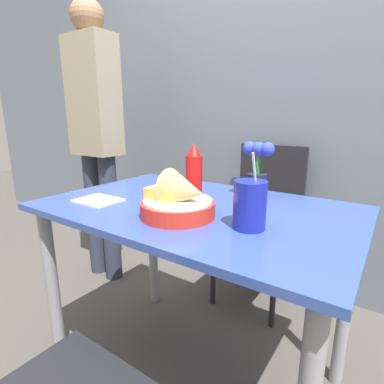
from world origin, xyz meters
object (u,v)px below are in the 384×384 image
(person_standing, at_px, (96,128))
(chair_far_window, at_px, (264,211))
(food_basket, at_px, (180,201))
(flower_vase, at_px, (257,170))
(drink_cup, at_px, (250,207))
(ketchup_bottle, at_px, (194,173))

(person_standing, bearing_deg, chair_far_window, 22.68)
(food_basket, bearing_deg, person_standing, 154.32)
(flower_vase, bearing_deg, drink_cup, -70.41)
(chair_far_window, height_order, food_basket, food_basket)
(flower_vase, xyz_separation_m, person_standing, (-1.14, 0.13, 0.13))
(drink_cup, xyz_separation_m, flower_vase, (-0.12, 0.33, 0.05))
(chair_far_window, relative_size, flower_vase, 4.11)
(food_basket, xyz_separation_m, person_standing, (-1.03, 0.50, 0.19))
(flower_vase, bearing_deg, food_basket, -106.67)
(chair_far_window, relative_size, food_basket, 3.77)
(food_basket, xyz_separation_m, flower_vase, (0.11, 0.36, 0.06))
(chair_far_window, height_order, drink_cup, drink_cup)
(chair_far_window, distance_m, person_standing, 1.16)
(person_standing, bearing_deg, ketchup_bottle, -17.30)
(ketchup_bottle, bearing_deg, person_standing, 162.70)
(drink_cup, bearing_deg, ketchup_bottle, 151.61)
(chair_far_window, xyz_separation_m, drink_cup, (0.28, -0.87, 0.29))
(chair_far_window, height_order, person_standing, person_standing)
(food_basket, bearing_deg, chair_far_window, 93.33)
(food_basket, relative_size, flower_vase, 1.09)
(drink_cup, bearing_deg, chair_far_window, 107.80)
(drink_cup, distance_m, flower_vase, 0.35)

